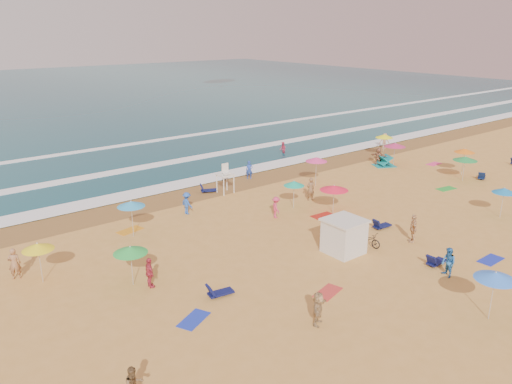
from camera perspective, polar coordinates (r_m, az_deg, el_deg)
ground at (r=32.19m, az=5.63°, el=-5.44°), size 220.00×220.00×0.00m
ocean at (r=107.92m, az=-27.15°, el=9.50°), size 220.00×140.00×0.18m
wet_sand at (r=41.49m, az=-6.30°, el=0.08°), size 220.00×220.00×0.00m
surf_foam at (r=48.89m, az=-11.80°, el=2.74°), size 200.00×18.70×0.05m
cabana at (r=30.38m, az=10.02°, el=-5.08°), size 2.00×2.00×2.00m
cabana_roof at (r=29.98m, az=10.13°, el=-3.22°), size 2.20×2.20×0.12m
bicycle at (r=31.76m, az=12.68°, el=-5.26°), size 0.79×1.80×0.92m
lifeguard_stand at (r=40.64m, az=-3.53°, el=1.31°), size 1.20×1.20×2.10m
beach_umbrellas at (r=31.78m, az=6.18°, el=-1.65°), size 50.72×26.10×0.78m
loungers at (r=31.88m, az=10.82°, el=-5.60°), size 57.91×28.68×0.34m
towels at (r=30.76m, az=10.07°, el=-6.79°), size 53.47×20.65×0.03m
popup_tents at (r=49.36m, az=23.52°, el=2.33°), size 9.13×16.53×1.20m
beachgoers at (r=36.25m, az=3.78°, el=-1.20°), size 44.54×27.33×2.09m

